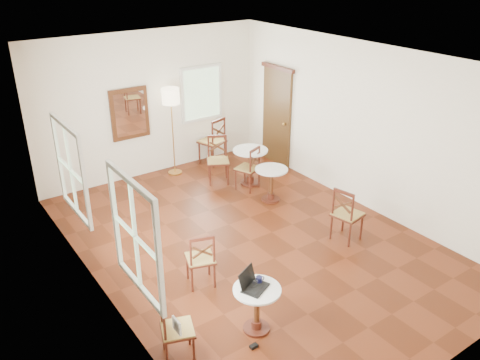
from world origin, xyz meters
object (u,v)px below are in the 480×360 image
Objects in this scene: floor_lamp at (171,102)px; water_glass at (255,284)px; navy_mug at (259,280)px; chair_near_b at (176,329)px; laptop at (252,283)px; chair_mid_b at (347,214)px; cafe_table_near at (257,305)px; power_adapter at (254,346)px; chair_back_a at (213,141)px; chair_mid_a at (248,168)px; chair_near_a at (201,259)px; cafe_table_back at (250,163)px; cafe_table_mid at (271,181)px; mouse at (254,287)px; chair_back_b at (218,160)px.

water_glass is at bearing -106.85° from floor_lamp.
floor_lamp is at bearing 74.06° from navy_mug.
chair_near_b is 1.06m from laptop.
water_glass is (-2.51, -0.86, 0.21)m from chair_mid_b.
floor_lamp is 17.93× the size of water_glass.
power_adapter is (-0.22, -0.24, -0.37)m from cafe_table_near.
chair_back_a reaches higher than power_adapter.
chair_mid_a is 4.45m from power_adapter.
chair_near_b is at bearing 172.04° from water_glass.
power_adapter is (-0.14, -1.46, -0.41)m from chair_near_a.
water_glass reaches higher than power_adapter.
chair_back_a is 5.43m from laptop.
chair_back_a is (3.49, 4.72, 0.12)m from chair_near_b.
chair_near_a is (-0.08, 1.22, 0.04)m from cafe_table_near.
cafe_table_mid is at bearing -97.68° from cafe_table_back.
chair_mid_a is at bearing 49.44° from mouse.
chair_back_b is (3.07, 3.86, 0.07)m from chair_near_b.
cafe_table_back reaches higher than power_adapter.
chair_back_a is at bearing 88.41° from cafe_table_mid.
chair_near_a is 1.52m from power_adapter.
power_adapter is (-2.24, -4.27, -0.46)m from chair_back_b.
navy_mug is (0.09, 0.08, 0.29)m from cafe_table_near.
chair_mid_a is 2.18× the size of laptop.
chair_mid_a reaches higher than mouse.
chair_near_a is at bearing 67.58° from laptop.
laptop is at bearing 108.30° from mouse.
power_adapter is (-1.69, -5.15, -1.56)m from floor_lamp.
chair_near_b is 1.06m from mouse.
chair_near_a is 4.17m from floor_lamp.
chair_mid_b is 2.56m from navy_mug.
chair_mid_a is 0.84× the size of chair_back_a.
cafe_table_near is 0.59× the size of chair_back_a.
chair_near_b is 5.87m from chair_back_a.
chair_near_a is 7.10× the size of navy_mug.
floor_lamp is (-0.91, 2.19, 1.18)m from cafe_table_mid.
floor_lamp is 20.61× the size of mouse.
water_glass is at bearing 111.73° from chair_near_a.
water_glass is (0.02, -0.01, 0.04)m from mouse.
chair_near_b reaches higher than cafe_table_mid.
chair_back_a is 5.45m from mouse.
power_adapter is at bearing 102.69° from chair_near_a.
chair_back_b is at bearing 134.46° from cafe_table_back.
water_glass is (-2.33, -3.35, 0.24)m from chair_mid_a.
cafe_table_near is 4.51m from chair_back_b.
chair_mid_a is at bearing -120.04° from chair_near_a.
chair_mid_b is at bearing -89.72° from cafe_table_back.
laptop is at bearing 130.16° from water_glass.
cafe_table_back reaches higher than navy_mug.
cafe_table_near is 0.84× the size of cafe_table_back.
power_adapter is (0.83, -0.41, -0.39)m from chair_near_b.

